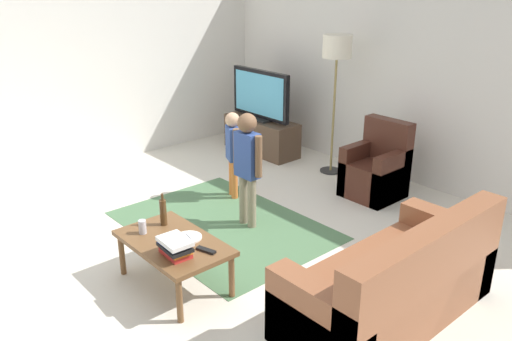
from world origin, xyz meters
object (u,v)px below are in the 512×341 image
object	(u,v)px
book_stack	(175,247)
tv_remote	(206,250)
tv	(260,95)
floor_lamp	(337,54)
soda_can	(142,227)
tv_stand	(261,136)
child_near_tv	(233,147)
child_center	(247,160)
bottle	(163,212)
couch	(398,287)
armchair	(377,171)
coffee_table	(173,246)
plate	(189,237)

from	to	relation	value
book_stack	tv_remote	world-z (taller)	book_stack
tv	floor_lamp	world-z (taller)	floor_lamp
tv	soda_can	distance (m)	3.53
tv_stand	tv_remote	xyz separation A→B (m)	(2.45, -2.78, 0.19)
tv_stand	child_near_tv	distance (m)	1.71
tv	child_near_tv	bearing A→B (deg)	-52.75
child_center	bottle	size ratio (longest dim) A/B	4.10
child_center	couch	bearing A→B (deg)	-5.51
armchair	floor_lamp	bearing A→B (deg)	167.57
tv	coffee_table	world-z (taller)	tv
tv_stand	book_stack	size ratio (longest dim) A/B	4.01
child_center	tv_stand	bearing A→B (deg)	134.73
tv	coffee_table	xyz separation A→B (m)	(2.13, -2.86, -0.48)
tv_stand	soda_can	size ratio (longest dim) A/B	10.00
soda_can	bottle	bearing A→B (deg)	95.19
child_center	armchair	bearing A→B (deg)	76.17
couch	book_stack	bearing A→B (deg)	-138.95
couch	armchair	world-z (taller)	armchair
armchair	plate	size ratio (longest dim) A/B	4.09
tv_stand	child_center	distance (m)	2.43
floor_lamp	book_stack	distance (m)	3.51
soda_can	floor_lamp	bearing A→B (deg)	101.34
plate	bottle	bearing A→B (deg)	-176.73
armchair	soda_can	size ratio (longest dim) A/B	7.50
child_center	book_stack	size ratio (longest dim) A/B	4.03
tv	tv_stand	bearing A→B (deg)	90.00
floor_lamp	bottle	bearing A→B (deg)	-78.21
child_near_tv	child_center	size ratio (longest dim) A/B	0.85
child_center	book_stack	xyz separation A→B (m)	(0.67, -1.31, -0.22)
coffee_table	tv_remote	world-z (taller)	tv_remote
couch	armchair	xyz separation A→B (m)	(-1.55, 1.84, 0.01)
book_stack	child_near_tv	bearing A→B (deg)	129.06
coffee_table	soda_can	world-z (taller)	soda_can
couch	tv	bearing A→B (deg)	152.88
tv_stand	plate	bearing A→B (deg)	-51.73
couch	tv_remote	world-z (taller)	couch
tv_remote	floor_lamp	bearing A→B (deg)	95.82
child_center	book_stack	distance (m)	1.49
book_stack	coffee_table	bearing A→B (deg)	151.98
tv_stand	soda_can	distance (m)	3.53
couch	bottle	xyz separation A→B (m)	(-1.80, -0.90, 0.25)
tv	child_center	size ratio (longest dim) A/B	0.91
floor_lamp	couch	bearing A→B (deg)	-40.08
child_center	coffee_table	distance (m)	1.32
couch	child_center	bearing A→B (deg)	174.49
child_near_tv	child_center	xyz separation A→B (m)	(0.68, -0.35, 0.11)
child_center	soda_can	distance (m)	1.34
couch	child_center	distance (m)	2.01
floor_lamp	book_stack	size ratio (longest dim) A/B	5.96
child_near_tv	plate	world-z (taller)	child_near_tv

